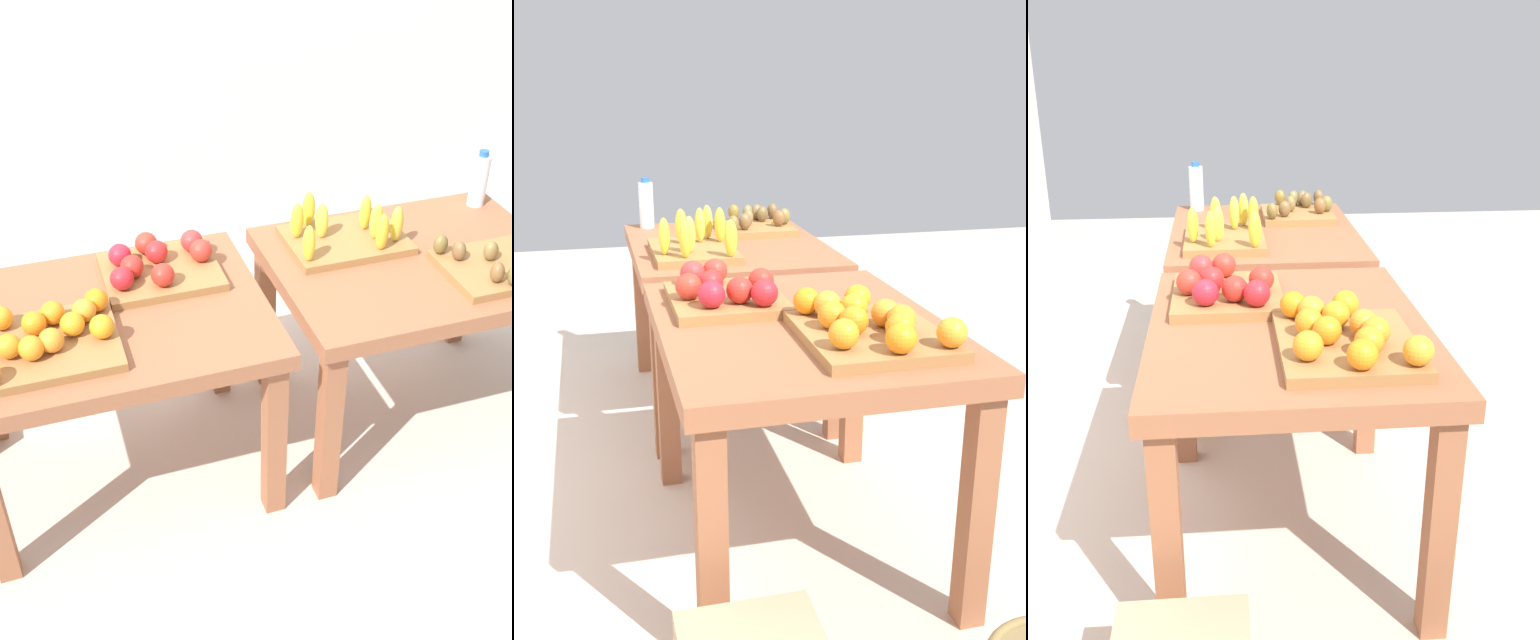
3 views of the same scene
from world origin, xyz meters
TOP-DOWN VIEW (x-y plane):
  - ground_plane at (0.00, 0.00)m, footprint 8.00×8.00m
  - display_table_left at (-0.56, 0.00)m, footprint 1.04×0.80m
  - display_table_right at (0.56, 0.00)m, footprint 1.04×0.80m
  - orange_bin at (-0.77, -0.13)m, footprint 0.47×0.38m
  - apple_bin at (-0.35, 0.18)m, footprint 0.40×0.34m
  - banana_crate at (0.35, 0.17)m, footprint 0.44×0.32m
  - kiwi_bin at (0.79, -0.17)m, footprint 0.37×0.33m
  - water_bottle at (0.99, 0.30)m, footprint 0.07×0.07m
  - watermelon_pile at (1.47, -0.26)m, footprint 0.66×0.62m

SIDE VIEW (x-z plane):
  - ground_plane at x=0.00m, z-range 0.00..0.00m
  - watermelon_pile at x=1.47m, z-range -0.07..0.44m
  - display_table_left at x=-0.56m, z-range 0.26..0.98m
  - display_table_right at x=0.56m, z-range 0.26..0.98m
  - kiwi_bin at x=0.79m, z-range 0.70..0.81m
  - apple_bin at x=-0.35m, z-range 0.71..0.82m
  - orange_bin at x=-0.77m, z-range 0.71..0.82m
  - banana_crate at x=0.35m, z-range 0.68..0.85m
  - water_bottle at x=0.99m, z-range 0.71..0.95m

